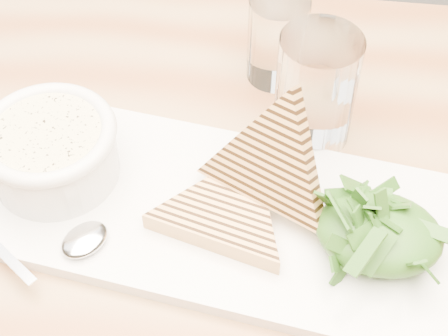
% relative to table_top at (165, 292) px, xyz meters
% --- Properties ---
extents(table_top, '(1.37, 0.98, 0.04)m').
position_rel_table_top_xyz_m(table_top, '(0.00, 0.00, 0.00)').
color(table_top, '#A67D4F').
rests_on(table_top, ground).
extents(platter, '(0.45, 0.22, 0.01)m').
position_rel_table_top_xyz_m(platter, '(0.03, 0.08, 0.03)').
color(platter, white).
rests_on(platter, table_top).
extents(soup_bowl, '(0.12, 0.12, 0.05)m').
position_rel_table_top_xyz_m(soup_bowl, '(-0.13, 0.09, 0.06)').
color(soup_bowl, white).
rests_on(soup_bowl, platter).
extents(soup, '(0.10, 0.10, 0.01)m').
position_rel_table_top_xyz_m(soup, '(-0.13, 0.09, 0.09)').
color(soup, beige).
rests_on(soup, soup_bowl).
extents(bowl_rim, '(0.13, 0.13, 0.01)m').
position_rel_table_top_xyz_m(bowl_rim, '(-0.13, 0.09, 0.09)').
color(bowl_rim, white).
rests_on(bowl_rim, soup_bowl).
extents(sandwich_flat, '(0.17, 0.17, 0.02)m').
position_rel_table_top_xyz_m(sandwich_flat, '(0.04, 0.07, 0.04)').
color(sandwich_flat, tan).
rests_on(sandwich_flat, platter).
extents(sandwich_lean, '(0.19, 0.18, 0.17)m').
position_rel_table_top_xyz_m(sandwich_lean, '(0.07, 0.10, 0.08)').
color(sandwich_lean, tan).
rests_on(sandwich_lean, sandwich_flat).
extents(salad_base, '(0.11, 0.09, 0.04)m').
position_rel_table_top_xyz_m(salad_base, '(0.18, 0.07, 0.06)').
color(salad_base, '#193E15').
rests_on(salad_base, platter).
extents(arugula_pile, '(0.11, 0.10, 0.05)m').
position_rel_table_top_xyz_m(arugula_pile, '(0.18, 0.07, 0.06)').
color(arugula_pile, '#3C721C').
rests_on(arugula_pile, platter).
extents(spoon_bowl, '(0.05, 0.06, 0.01)m').
position_rel_table_top_xyz_m(spoon_bowl, '(-0.07, 0.01, 0.04)').
color(spoon_bowl, silver).
rests_on(spoon_bowl, platter).
extents(glass_near, '(0.08, 0.08, 0.12)m').
position_rel_table_top_xyz_m(glass_near, '(0.10, 0.20, 0.08)').
color(glass_near, white).
rests_on(glass_near, table_top).
extents(glass_far, '(0.06, 0.06, 0.10)m').
position_rel_table_top_xyz_m(glass_far, '(0.05, 0.28, 0.07)').
color(glass_far, white).
rests_on(glass_far, table_top).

